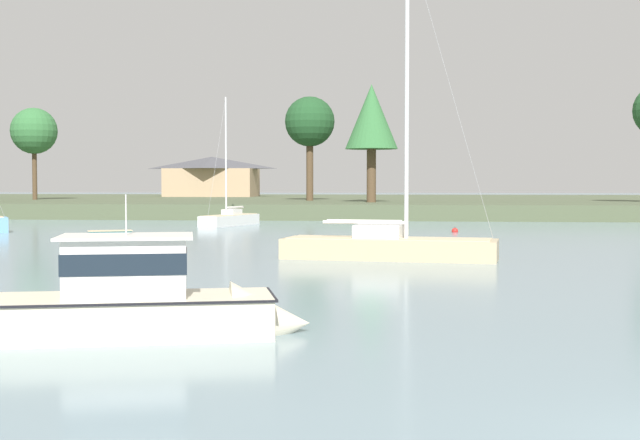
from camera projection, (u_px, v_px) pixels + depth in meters
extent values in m
cube|color=#4C563D|center=(445.00, 204.00, 100.13)|extent=(229.51, 59.16, 1.37)
cube|color=beige|center=(126.00, 328.00, 18.05)|extent=(6.47, 3.56, 1.35)
cone|color=beige|center=(270.00, 324.00, 18.52)|extent=(2.14, 2.26, 1.89)
cube|color=black|center=(125.00, 297.00, 18.02)|extent=(6.61, 3.67, 0.05)
cube|color=silver|center=(127.00, 267.00, 18.00)|extent=(2.81, 2.24, 1.23)
cube|color=#19232D|center=(126.00, 261.00, 17.99)|extent=(2.87, 2.29, 0.44)
cube|color=beige|center=(126.00, 237.00, 17.97)|extent=(3.17, 2.58, 0.06)
cylinder|color=silver|center=(126.00, 215.00, 17.95)|extent=(0.03, 0.03, 0.86)
cube|color=#196B70|center=(110.00, 234.00, 52.38)|extent=(2.73, 1.88, 0.41)
cube|color=#C6B289|center=(110.00, 231.00, 52.37)|extent=(2.85, 2.00, 0.05)
cube|color=tan|center=(110.00, 231.00, 52.38)|extent=(0.41, 0.83, 0.03)
cube|color=tan|center=(389.00, 256.00, 36.33)|extent=(9.32, 3.79, 1.47)
cube|color=#CCB78E|center=(389.00, 238.00, 36.30)|extent=(8.74, 3.41, 0.04)
cube|color=silver|center=(379.00, 231.00, 36.40)|extent=(2.20, 1.89, 0.54)
cylinder|color=silver|center=(407.00, 88.00, 35.85)|extent=(0.18, 0.18, 12.66)
cylinder|color=silver|center=(364.00, 222.00, 36.53)|extent=(3.60, 0.66, 0.14)
cylinder|color=silver|center=(364.00, 221.00, 36.53)|extent=(3.24, 0.60, 0.14)
cylinder|color=#999999|center=(450.00, 87.00, 35.41)|extent=(3.60, 0.53, 12.62)
cube|color=white|center=(230.00, 224.00, 64.55)|extent=(3.57, 6.69, 1.32)
cube|color=#CCB78E|center=(230.00, 215.00, 64.52)|extent=(3.27, 6.26, 0.04)
cube|color=silver|center=(232.00, 212.00, 64.80)|extent=(1.43, 1.68, 0.39)
cylinder|color=silver|center=(226.00, 156.00, 63.84)|extent=(0.13, 0.13, 8.78)
cylinder|color=silver|center=(235.00, 208.00, 65.21)|extent=(0.92, 2.51, 0.10)
cylinder|color=silver|center=(235.00, 207.00, 65.20)|extent=(0.87, 2.27, 0.14)
cylinder|color=#999999|center=(217.00, 156.00, 62.66)|extent=(0.84, 2.49, 8.74)
sphere|color=red|center=(455.00, 231.00, 55.78)|extent=(0.42, 0.42, 0.42)
torus|color=#333338|center=(455.00, 227.00, 55.77)|extent=(0.12, 0.12, 0.02)
cylinder|color=brown|center=(35.00, 171.00, 92.29)|extent=(0.50, 0.50, 6.29)
sphere|color=#336B38|center=(34.00, 131.00, 92.10)|extent=(4.96, 4.96, 4.96)
cylinder|color=brown|center=(371.00, 159.00, 80.20)|extent=(0.87, 0.87, 8.13)
cone|color=#336B38|center=(371.00, 117.00, 80.02)|extent=(4.95, 4.95, 6.04)
cylinder|color=brown|center=(310.00, 167.00, 87.54)|extent=(0.72, 0.72, 6.93)
sphere|color=#1E4723|center=(310.00, 122.00, 87.33)|extent=(5.11, 5.11, 5.11)
cube|color=tan|center=(212.00, 183.00, 112.77)|extent=(11.50, 7.49, 3.67)
pyramid|color=#47474C|center=(212.00, 163.00, 112.66)|extent=(12.42, 8.09, 1.57)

